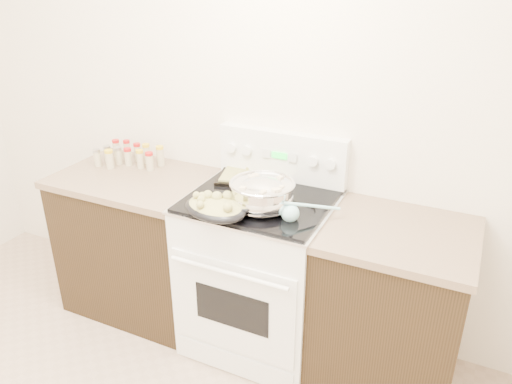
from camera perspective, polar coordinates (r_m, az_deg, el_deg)
The scene contains 9 objects.
counter_left at distance 3.27m, azimuth -12.85°, elevation -5.54°, with size 0.93×0.67×0.92m.
counter_right at distance 2.72m, azimuth 14.95°, elevation -12.67°, with size 0.73×0.67×0.92m.
kitchen_range at distance 2.87m, azimuth 0.47°, elevation -8.86°, with size 0.78×0.73×1.22m.
mixing_bowl at distance 2.49m, azimuth 0.71°, elevation -0.38°, with size 0.34×0.34×0.19m.
roasting_pan at distance 2.44m, azimuth -4.71°, elevation -1.74°, with size 0.39×0.31×0.11m.
baking_sheet at distance 2.87m, azimuth 0.08°, elevation 1.90°, with size 0.49×0.40×0.06m.
wooden_spoon at distance 2.60m, azimuth -2.19°, elevation -0.91°, with size 0.04×0.28×0.04m.
blue_ladle at distance 2.42m, azimuth 4.17°, elevation -2.34°, with size 0.25×0.20×0.11m.
spice_jars at distance 3.23m, azimuth -14.33°, elevation 4.10°, with size 0.40×0.23×0.13m.
Camera 1 is at (1.35, -0.74, 2.08)m, focal length 35.00 mm.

